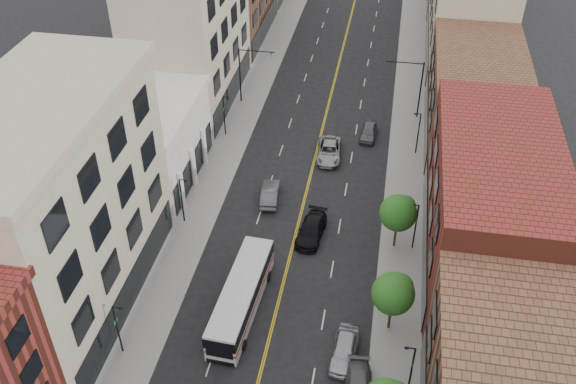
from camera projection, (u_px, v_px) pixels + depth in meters
The scene contains 24 objects.
sidewalk_left at pixel (223, 159), 71.03m from camera, with size 4.00×110.00×0.15m, color gray.
sidewalk_right at pixel (405, 178), 68.27m from camera, with size 4.00×110.00×0.15m, color gray.
bldg_l_tanoffice at pixel (55, 215), 49.38m from camera, with size 10.00×22.00×18.00m, color tan.
bldg_l_white at pixel (145, 143), 66.49m from camera, with size 10.00×14.00×8.00m, color silver.
bldg_l_far_a at pixel (189, 32), 76.73m from camera, with size 10.00×20.00×18.00m, color tan.
bldg_r_mid at pixel (491, 205), 55.10m from camera, with size 10.00×22.00×12.00m, color maroon.
bldg_r_far_a at pixel (475, 97), 72.11m from camera, with size 10.00×20.00×10.00m, color brown.
bldg_r_far_b at pixel (470, 10), 87.31m from camera, with size 10.00×22.00×14.00m, color tan.
tree_r_2 at pixel (394, 292), 49.53m from camera, with size 3.40×3.40×5.59m.
tree_r_3 at pixel (399, 212), 57.34m from camera, with size 3.40×3.40×5.59m.
lamp_l_1 at pixel (118, 327), 48.31m from camera, with size 0.81×0.55×5.05m.
lamp_l_2 at pixel (182, 198), 60.81m from camera, with size 0.81×0.55×5.05m.
lamp_l_3 at pixel (224, 113), 73.31m from camera, with size 0.81×0.55×5.05m.
lamp_r_1 at pixel (411, 369), 45.27m from camera, with size 0.81×0.55×5.05m.
lamp_r_2 at pixel (415, 224), 57.78m from camera, with size 0.81×0.55×5.05m.
lamp_r_3 at pixel (418, 131), 70.28m from camera, with size 0.81×0.55×5.05m.
signal_mast_left at pixel (245, 69), 78.45m from camera, with size 4.49×0.18×7.20m.
signal_mast_right at pixel (415, 83), 75.61m from camera, with size 4.49×0.18×7.20m.
city_bus at pixel (241, 296), 52.48m from camera, with size 3.30×11.81×3.01m.
car_parked_far at pixel (344, 350), 49.25m from camera, with size 1.95×4.84×1.65m, color #A7A9AF.
car_lane_behind at pixel (270, 193), 64.95m from camera, with size 1.67×4.80×1.58m, color #55545A.
car_lane_a at pixel (311, 230), 60.48m from camera, with size 2.21×5.45×1.58m, color black.
car_lane_b at pixel (329, 151), 71.08m from camera, with size 2.63×5.70×1.58m, color #929499.
car_lane_c at pixel (369, 132), 74.37m from camera, with size 1.77×4.40×1.50m, color #545459.
Camera 1 is at (7.32, -21.41, 40.43)m, focal length 40.00 mm.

